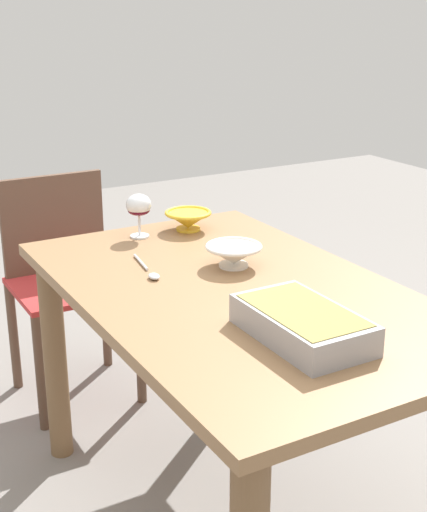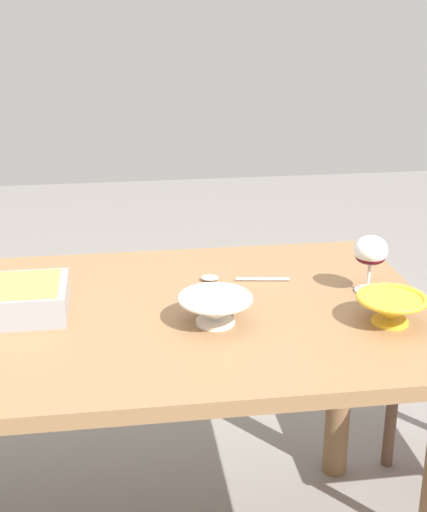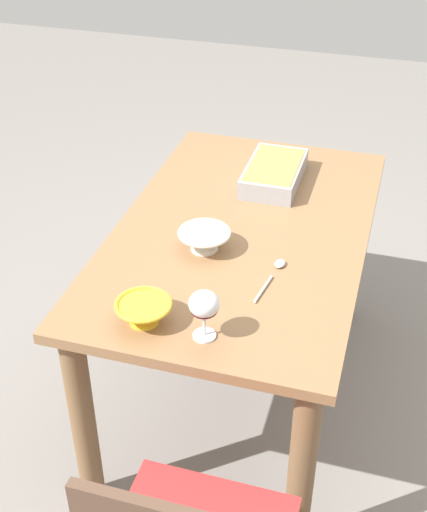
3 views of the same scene
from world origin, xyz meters
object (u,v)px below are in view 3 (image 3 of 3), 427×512
Objects in this scene: dining_table at (242,262)px; small_bowl at (144,311)px; wine_glass at (204,307)px; mixing_bowl at (204,239)px; casserole_dish at (274,172)px; serving_spoon at (275,271)px.

small_bowl is at bearing -14.28° from dining_table.
wine_glass reaches higher than mixing_bowl.
mixing_bowl is (0.48, -0.11, -0.00)m from casserole_dish.
wine_glass is 0.18m from small_bowl.
wine_glass is 0.87× the size of mixing_bowl.
mixing_bowl is at bearing 172.10° from small_bowl.
small_bowl is (-0.01, -0.17, -0.06)m from wine_glass.
serving_spoon is (-0.31, 0.29, -0.03)m from small_bowl.
casserole_dish is 0.87m from small_bowl.
casserole_dish is 0.49m from mixing_bowl.
mixing_bowl is (-0.38, -0.12, -0.06)m from wine_glass.
mixing_bowl reaches higher than dining_table.
wine_glass is 0.92× the size of small_bowl.
serving_spoon is at bearing 137.62° from small_bowl.
dining_table is 0.24m from mixing_bowl.
serving_spoon is at bearing 160.33° from wine_glass.
serving_spoon reaches higher than dining_table.
casserole_dish is 0.56m from serving_spoon.
dining_table is 5.96× the size of serving_spoon.
casserole_dish is 2.00× the size of mixing_bowl.
small_bowl is 0.42m from serving_spoon.
casserole_dish is (-0.86, -0.01, -0.06)m from wine_glass.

